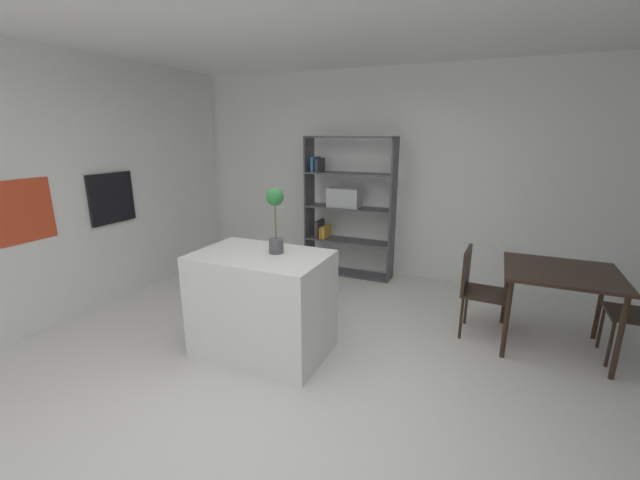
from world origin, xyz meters
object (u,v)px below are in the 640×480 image
at_px(open_bookshelf, 345,205).
at_px(dining_table, 561,280).
at_px(dining_chair_island_side, 477,285).
at_px(kitchen_island, 263,303).
at_px(potted_plant_on_island, 275,215).
at_px(built_in_oven, 111,198).

relative_size(open_bookshelf, dining_table, 2.02).
bearing_deg(dining_chair_island_side, kitchen_island, 126.04).
relative_size(kitchen_island, dining_chair_island_side, 1.33).
bearing_deg(dining_chair_island_side, open_bookshelf, 60.98).
height_order(open_bookshelf, dining_table, open_bookshelf).
relative_size(kitchen_island, dining_table, 1.23).
bearing_deg(potted_plant_on_island, built_in_oven, 172.63).
bearing_deg(built_in_oven, kitchen_island, -9.76).
bearing_deg(built_in_oven, open_bookshelf, 40.75).
xyz_separation_m(potted_plant_on_island, dining_table, (2.32, 1.04, -0.59)).
xyz_separation_m(built_in_oven, dining_chair_island_side, (3.99, 0.74, -0.71)).
height_order(kitchen_island, dining_chair_island_side, kitchen_island).
relative_size(built_in_oven, potted_plant_on_island, 1.01).
bearing_deg(dining_table, built_in_oven, -171.02).
distance_m(kitchen_island, open_bookshelf, 2.33).
bearing_deg(built_in_oven, potted_plant_on_island, -7.37).
bearing_deg(dining_table, kitchen_island, -155.24).
height_order(potted_plant_on_island, dining_table, potted_plant_on_island).
xyz_separation_m(built_in_oven, kitchen_island, (2.24, -0.38, -0.76)).
bearing_deg(potted_plant_on_island, kitchen_island, -144.44).
relative_size(built_in_oven, dining_chair_island_side, 0.66).
bearing_deg(potted_plant_on_island, dining_table, 24.17).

